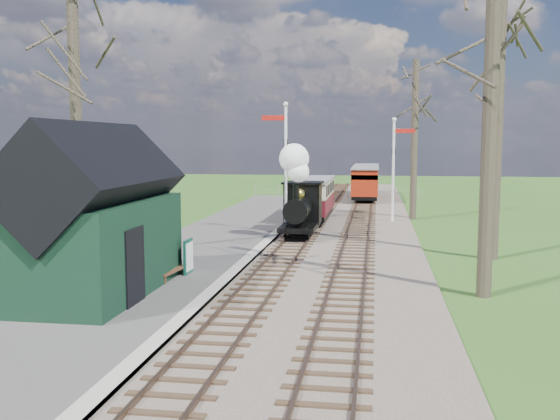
{
  "coord_description": "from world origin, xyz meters",
  "views": [
    {
      "loc": [
        3.4,
        -12.21,
        4.43
      ],
      "look_at": [
        -0.54,
        13.22,
        1.6
      ],
      "focal_mm": 40.0,
      "sensor_mm": 36.0,
      "label": 1
    }
  ],
  "objects_px": {
    "station_shed": "(96,220)",
    "red_carriage_b": "(366,179)",
    "locomotive": "(300,197)",
    "sign_board": "(188,257)",
    "semaphore_near": "(284,159)",
    "bench": "(166,265)",
    "coach": "(313,197)",
    "person": "(163,255)",
    "red_carriage_a": "(365,183)",
    "semaphore_far": "(395,162)"
  },
  "relations": [
    {
      "from": "station_shed",
      "to": "red_carriage_b",
      "type": "xyz_separation_m",
      "value": [
        6.9,
        34.88,
        -0.84
      ]
    },
    {
      "from": "locomotive",
      "to": "sign_board",
      "type": "relative_size",
      "value": 3.77
    },
    {
      "from": "semaphore_near",
      "to": "bench",
      "type": "relative_size",
      "value": 3.84
    },
    {
      "from": "semaphore_near",
      "to": "coach",
      "type": "bearing_deg",
      "value": 82.37
    },
    {
      "from": "station_shed",
      "to": "person",
      "type": "bearing_deg",
      "value": 65.17
    },
    {
      "from": "semaphore_near",
      "to": "bench",
      "type": "xyz_separation_m",
      "value": [
        -2.22,
        -9.99,
        -3.0
      ]
    },
    {
      "from": "sign_board",
      "to": "person",
      "type": "xyz_separation_m",
      "value": [
        -0.66,
        -0.49,
        0.13
      ]
    },
    {
      "from": "locomotive",
      "to": "coach",
      "type": "bearing_deg",
      "value": 89.89
    },
    {
      "from": "locomotive",
      "to": "coach",
      "type": "relative_size",
      "value": 0.63
    },
    {
      "from": "coach",
      "to": "red_carriage_a",
      "type": "bearing_deg",
      "value": 77.4
    },
    {
      "from": "semaphore_far",
      "to": "coach",
      "type": "relative_size",
      "value": 0.86
    },
    {
      "from": "station_shed",
      "to": "semaphore_far",
      "type": "relative_size",
      "value": 1.1
    },
    {
      "from": "red_carriage_a",
      "to": "bench",
      "type": "distance_m",
      "value": 27.95
    },
    {
      "from": "semaphore_far",
      "to": "bench",
      "type": "xyz_separation_m",
      "value": [
        -7.36,
        -15.99,
        -2.73
      ]
    },
    {
      "from": "semaphore_near",
      "to": "sign_board",
      "type": "relative_size",
      "value": 5.64
    },
    {
      "from": "red_carriage_a",
      "to": "sign_board",
      "type": "height_order",
      "value": "red_carriage_a"
    },
    {
      "from": "person",
      "to": "bench",
      "type": "bearing_deg",
      "value": -136.86
    },
    {
      "from": "semaphore_near",
      "to": "locomotive",
      "type": "distance_m",
      "value": 1.88
    },
    {
      "from": "semaphore_far",
      "to": "red_carriage_b",
      "type": "relative_size",
      "value": 1.18
    },
    {
      "from": "semaphore_near",
      "to": "semaphore_far",
      "type": "bearing_deg",
      "value": 49.4
    },
    {
      "from": "red_carriage_b",
      "to": "person",
      "type": "relative_size",
      "value": 3.54
    },
    {
      "from": "bench",
      "to": "semaphore_near",
      "type": "bearing_deg",
      "value": 77.48
    },
    {
      "from": "locomotive",
      "to": "red_carriage_b",
      "type": "relative_size",
      "value": 0.86
    },
    {
      "from": "station_shed",
      "to": "semaphore_near",
      "type": "xyz_separation_m",
      "value": [
        3.53,
        12.0,
        1.35
      ]
    },
    {
      "from": "red_carriage_b",
      "to": "bench",
      "type": "bearing_deg",
      "value": -99.65
    },
    {
      "from": "semaphore_near",
      "to": "semaphore_far",
      "type": "distance_m",
      "value": 7.91
    },
    {
      "from": "semaphore_far",
      "to": "locomotive",
      "type": "height_order",
      "value": "semaphore_far"
    },
    {
      "from": "locomotive",
      "to": "coach",
      "type": "height_order",
      "value": "locomotive"
    },
    {
      "from": "station_shed",
      "to": "coach",
      "type": "relative_size",
      "value": 0.95
    },
    {
      "from": "coach",
      "to": "bench",
      "type": "height_order",
      "value": "coach"
    },
    {
      "from": "locomotive",
      "to": "semaphore_far",
      "type": "bearing_deg",
      "value": 55.21
    },
    {
      "from": "semaphore_far",
      "to": "coach",
      "type": "xyz_separation_m",
      "value": [
        -4.37,
        -0.25,
        -1.93
      ]
    },
    {
      "from": "station_shed",
      "to": "person",
      "type": "distance_m",
      "value": 2.96
    },
    {
      "from": "locomotive",
      "to": "red_carriage_b",
      "type": "distance_m",
      "value": 23.35
    },
    {
      "from": "semaphore_far",
      "to": "person",
      "type": "height_order",
      "value": "semaphore_far"
    },
    {
      "from": "bench",
      "to": "locomotive",
      "type": "bearing_deg",
      "value": 72.91
    },
    {
      "from": "semaphore_near",
      "to": "red_carriage_a",
      "type": "bearing_deg",
      "value": 79.03
    },
    {
      "from": "locomotive",
      "to": "red_carriage_a",
      "type": "xyz_separation_m",
      "value": [
        2.61,
        17.69,
        -0.5
      ]
    },
    {
      "from": "locomotive",
      "to": "person",
      "type": "height_order",
      "value": "locomotive"
    },
    {
      "from": "station_shed",
      "to": "semaphore_near",
      "type": "relative_size",
      "value": 1.01
    },
    {
      "from": "coach",
      "to": "bench",
      "type": "distance_m",
      "value": 16.04
    },
    {
      "from": "person",
      "to": "station_shed",
      "type": "bearing_deg",
      "value": 167.87
    },
    {
      "from": "locomotive",
      "to": "red_carriage_a",
      "type": "relative_size",
      "value": 0.86
    },
    {
      "from": "station_shed",
      "to": "coach",
      "type": "distance_m",
      "value": 18.28
    },
    {
      "from": "locomotive",
      "to": "person",
      "type": "bearing_deg",
      "value": -108.89
    },
    {
      "from": "person",
      "to": "red_carriage_a",
      "type": "bearing_deg",
      "value": 0.58
    },
    {
      "from": "semaphore_far",
      "to": "person",
      "type": "bearing_deg",
      "value": -115.85
    },
    {
      "from": "station_shed",
      "to": "bench",
      "type": "distance_m",
      "value": 2.91
    },
    {
      "from": "coach",
      "to": "sign_board",
      "type": "xyz_separation_m",
      "value": [
        -2.54,
        -14.89,
        -0.67
      ]
    },
    {
      "from": "station_shed",
      "to": "locomotive",
      "type": "bearing_deg",
      "value": 69.86
    }
  ]
}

